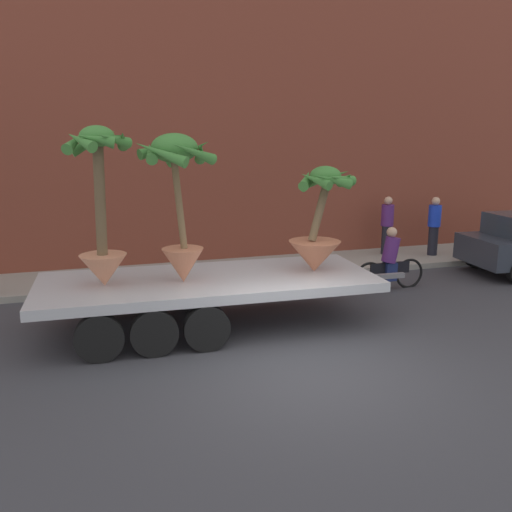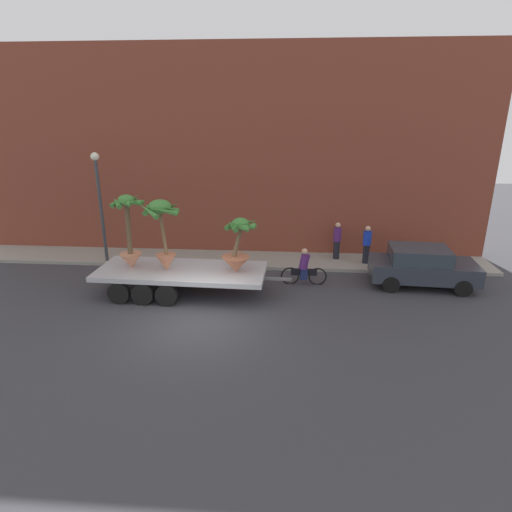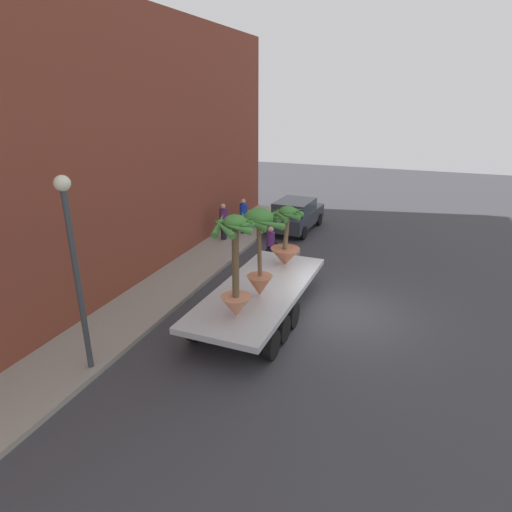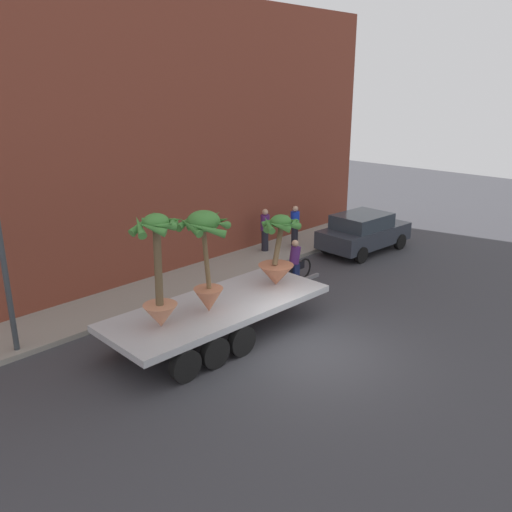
% 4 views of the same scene
% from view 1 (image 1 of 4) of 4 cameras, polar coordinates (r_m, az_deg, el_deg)
% --- Properties ---
extents(ground_plane, '(60.00, 60.00, 0.00)m').
position_cam_1_polar(ground_plane, '(8.82, 5.44, -11.65)').
color(ground_plane, '#38383D').
extents(sidewalk, '(24.00, 2.20, 0.15)m').
position_cam_1_polar(sidewalk, '(14.31, -3.88, -1.64)').
color(sidewalk, gray).
rests_on(sidewalk, ground).
extents(building_facade, '(24.00, 1.20, 9.48)m').
position_cam_1_polar(building_facade, '(15.55, -5.66, 16.82)').
color(building_facade, brown).
rests_on(building_facade, ground).
extents(flatbed_trailer, '(7.36, 2.68, 0.98)m').
position_cam_1_polar(flatbed_trailer, '(10.28, -6.40, -3.46)').
color(flatbed_trailer, '#B7BABF').
rests_on(flatbed_trailer, ground).
extents(potted_palm_rear, '(1.19, 1.16, 2.81)m').
position_cam_1_polar(potted_palm_rear, '(9.78, -16.05, 4.62)').
color(potted_palm_rear, tan).
rests_on(potted_palm_rear, flatbed_trailer).
extents(potted_palm_middle, '(1.49, 1.52, 2.68)m').
position_cam_1_polar(potted_palm_middle, '(9.70, -8.21, 6.25)').
color(potted_palm_middle, '#C17251').
rests_on(potted_palm_middle, flatbed_trailer).
extents(potted_palm_front, '(1.36, 1.28, 2.06)m').
position_cam_1_polar(potted_palm_front, '(10.58, 6.62, 2.88)').
color(potted_palm_front, '#B26647').
rests_on(potted_palm_front, flatbed_trailer).
extents(cyclist, '(1.84, 0.35, 1.54)m').
position_cam_1_polar(cyclist, '(13.17, 14.00, -0.62)').
color(cyclist, black).
rests_on(cyclist, ground).
extents(pedestrian_near_gate, '(0.36, 0.36, 1.71)m').
position_cam_1_polar(pedestrian_near_gate, '(16.55, 18.32, 3.14)').
color(pedestrian_near_gate, black).
rests_on(pedestrian_near_gate, sidewalk).
extents(pedestrian_far_left, '(0.36, 0.36, 1.71)m').
position_cam_1_polar(pedestrian_far_left, '(16.29, 13.69, 3.28)').
color(pedestrian_far_left, black).
rests_on(pedestrian_far_left, sidewalk).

